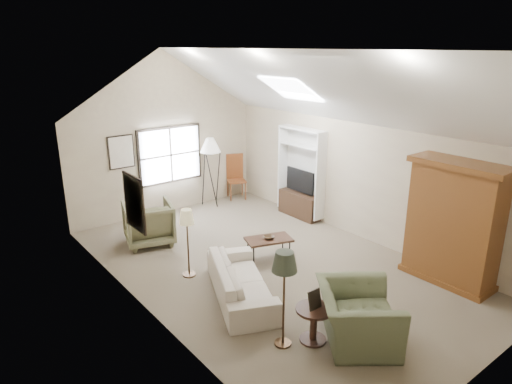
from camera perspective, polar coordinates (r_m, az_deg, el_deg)
room_shell at (r=7.96m, az=1.83°, el=11.77°), size 5.01×8.01×4.00m
window at (r=11.57m, az=-10.66°, el=4.58°), size 1.72×0.08×1.42m
skylight at (r=9.48m, az=4.39°, el=12.80°), size 0.80×1.20×0.52m
wall_art at (r=8.92m, az=-15.82°, el=2.08°), size 1.97×3.71×0.88m
armoire at (r=8.67m, az=23.49°, el=-3.60°), size 0.60×1.50×2.20m
tv_alcove at (r=11.06m, az=5.65°, el=2.58°), size 0.32×1.30×2.10m
media_console at (r=11.30m, az=5.45°, el=-1.59°), size 0.34×1.18×0.60m
tv_panel at (r=11.11m, az=5.54°, el=1.42°), size 0.05×0.90×0.55m
sofa at (r=7.76m, az=-1.90°, el=-10.99°), size 1.61×2.26×0.62m
armchair_near at (r=6.84m, az=12.55°, el=-14.92°), size 1.58×1.61×0.79m
armchair_far at (r=9.96m, az=-13.27°, el=-3.80°), size 1.21×1.23×0.91m
coffee_table at (r=9.05m, az=1.59°, el=-7.14°), size 1.00×0.75×0.45m
bowl at (r=8.95m, az=1.61°, el=-5.68°), size 0.27×0.27×0.05m
side_table at (r=6.81m, az=7.20°, el=-16.09°), size 0.70×0.70×0.53m
side_chair at (r=12.50m, az=-2.46°, el=1.88°), size 0.62×0.62×1.21m
tripod_lamp at (r=11.96m, az=-5.65°, el=2.58°), size 0.64×0.64×1.83m
dark_lamp at (r=6.44m, az=3.49°, el=-13.17°), size 0.47×0.47×1.47m
tan_lamp at (r=8.36m, az=-8.53°, el=-6.26°), size 0.35×0.35×1.32m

